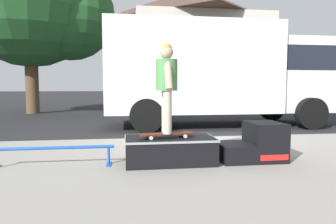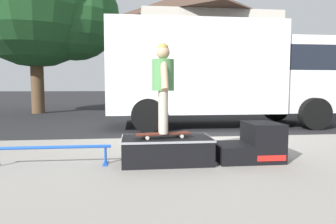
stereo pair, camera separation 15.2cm
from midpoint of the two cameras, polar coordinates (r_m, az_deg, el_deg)
name	(u,v)px [view 1 (the left image)]	position (r m, az deg, el deg)	size (l,w,h in m)	color
ground_plane	(180,139)	(7.09, 1.72, -5.04)	(140.00, 140.00, 0.00)	black
sidewalk_slab	(219,172)	(4.22, 8.66, -11.17)	(50.00, 5.00, 0.12)	gray
skate_box	(170,149)	(4.38, -0.67, -7.02)	(1.28, 0.70, 0.37)	black
kicker_ramp	(255,144)	(4.71, 15.28, -5.92)	(0.95, 0.64, 0.56)	black
grind_rail	(53,151)	(4.50, -21.84, -6.87)	(1.67, 0.28, 0.28)	blue
skateboard	(167,134)	(4.29, -1.29, -4.17)	(0.80, 0.33, 0.07)	#4C1E14
skater_kid	(167,80)	(4.23, -1.31, 5.97)	(0.31, 0.65, 1.26)	#B7AD99
box_truck	(220,71)	(9.52, 9.41, 7.71)	(6.91, 2.63, 3.05)	white
street_tree_main	(38,0)	(15.21, -23.70, 18.79)	(6.78, 6.17, 8.24)	brown
house_behind	(196,45)	(22.85, 5.16, 12.47)	(9.54, 8.22, 8.40)	beige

